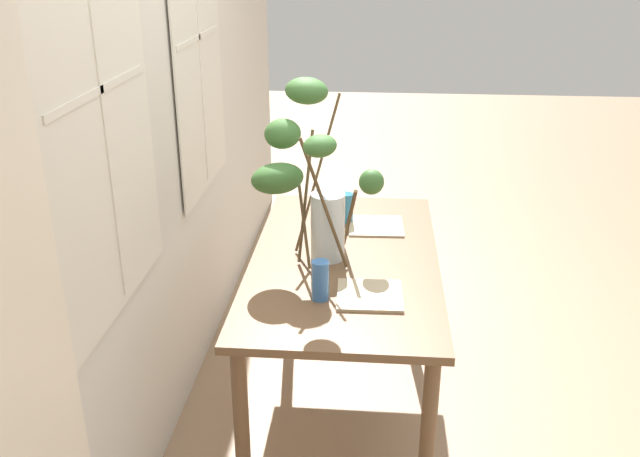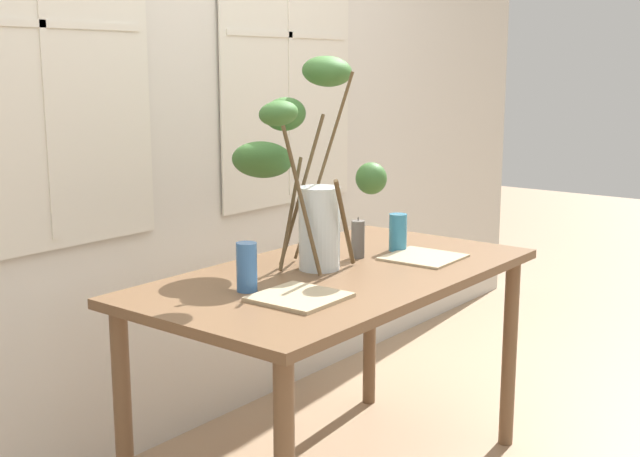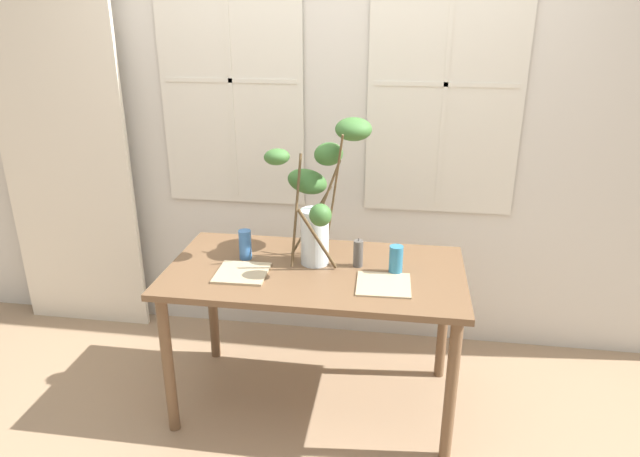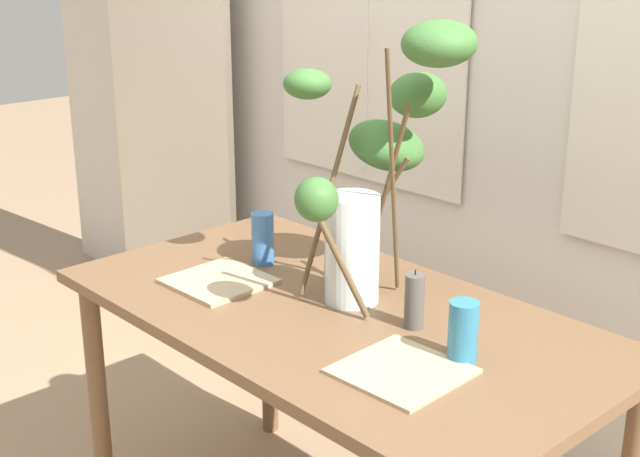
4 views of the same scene
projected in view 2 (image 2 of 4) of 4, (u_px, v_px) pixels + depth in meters
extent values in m
cube|color=beige|center=(172.00, 76.00, 3.07)|extent=(5.39, 0.12, 2.78)
cube|color=white|center=(40.00, 24.00, 2.54)|extent=(0.76, 0.01, 1.35)
cube|color=silver|center=(41.00, 24.00, 2.53)|extent=(0.83, 0.01, 1.42)
cube|color=silver|center=(42.00, 24.00, 2.53)|extent=(0.02, 0.01, 1.35)
cube|color=silver|center=(42.00, 24.00, 2.53)|extent=(0.76, 0.01, 0.02)
cube|color=white|center=(288.00, 35.00, 3.45)|extent=(0.76, 0.01, 1.35)
cube|color=silver|center=(289.00, 35.00, 3.45)|extent=(0.83, 0.01, 1.42)
cube|color=silver|center=(290.00, 35.00, 3.44)|extent=(0.02, 0.01, 1.35)
cube|color=silver|center=(290.00, 35.00, 3.44)|extent=(0.76, 0.01, 0.02)
cube|color=brown|center=(338.00, 276.00, 2.72)|extent=(1.42, 0.76, 0.03)
cylinder|color=brown|center=(509.00, 353.00, 3.10)|extent=(0.05, 0.05, 0.73)
cylinder|color=brown|center=(123.00, 424.00, 2.48)|extent=(0.05, 0.05, 0.73)
cylinder|color=brown|center=(370.00, 321.00, 3.49)|extent=(0.05, 0.05, 0.73)
cylinder|color=silver|center=(319.00, 228.00, 2.72)|extent=(0.14, 0.14, 0.28)
cylinder|color=silver|center=(319.00, 254.00, 2.74)|extent=(0.12, 0.12, 0.09)
cylinder|color=brown|center=(345.00, 223.00, 2.69)|extent=(0.19, 0.07, 0.31)
ellipsoid|color=#38662D|center=(371.00, 178.00, 2.63)|extent=(0.15, 0.13, 0.13)
cylinder|color=brown|center=(302.00, 189.00, 2.77)|extent=(0.19, 0.06, 0.50)
ellipsoid|color=#38662D|center=(285.00, 114.00, 2.79)|extent=(0.18, 0.17, 0.13)
cylinder|color=brown|center=(291.00, 213.00, 2.74)|extent=(0.20, 0.08, 0.35)
ellipsoid|color=#38662D|center=(262.00, 160.00, 2.74)|extent=(0.28, 0.27, 0.18)
cylinder|color=brown|center=(300.00, 193.00, 2.63)|extent=(0.03, 0.19, 0.52)
ellipsoid|color=#38662D|center=(278.00, 113.00, 2.52)|extent=(0.14, 0.14, 0.10)
cylinder|color=brown|center=(323.00, 167.00, 2.78)|extent=(0.11, 0.18, 0.64)
ellipsoid|color=#38662D|center=(327.00, 71.00, 2.81)|extent=(0.24, 0.24, 0.12)
cylinder|color=#386BAD|center=(247.00, 267.00, 2.46)|extent=(0.06, 0.06, 0.15)
cylinder|color=teal|center=(398.00, 232.00, 3.01)|extent=(0.07, 0.07, 0.14)
cube|color=tan|center=(299.00, 297.00, 2.39)|extent=(0.24, 0.24, 0.01)
cube|color=tan|center=(423.00, 257.00, 2.90)|extent=(0.25, 0.25, 0.01)
cylinder|color=#514C47|center=(358.00, 239.00, 2.90)|extent=(0.05, 0.05, 0.13)
cylinder|color=black|center=(358.00, 219.00, 2.88)|extent=(0.00, 0.00, 0.01)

